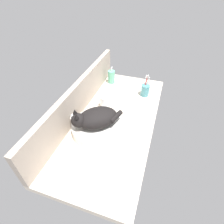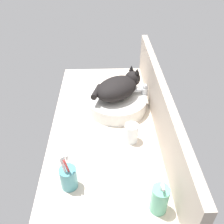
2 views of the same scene
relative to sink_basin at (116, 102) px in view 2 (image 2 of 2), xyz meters
The scene contains 8 objects.
ground_plane 18.34cm from the sink_basin, 19.79° to the right, with size 126.16×56.66×4.00cm, color beige.
backsplash_panel 27.73cm from the sink_basin, 51.50° to the left, with size 126.16×3.60×24.57cm, color #AD9E8E.
sink_basin is the anchor object (origin of this frame).
cat 9.53cm from the sink_basin, 132.18° to the left, with size 28.93×30.13×14.00cm.
faucet 15.38cm from the sink_basin, 100.16° to the left, with size 4.65×11.84×13.60cm.
soap_dispenser 64.48cm from the sink_basin, 10.93° to the left, with size 6.38×6.38×15.10cm.
toothbrush_cup 56.20cm from the sink_basin, 22.29° to the right, with size 6.75×6.75×18.71cm.
water_glass 27.35cm from the sink_basin, 12.22° to the left, with size 6.55×6.55×9.47cm.
Camera 2 is at (97.34, -0.58, 85.08)cm, focal length 40.00 mm.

